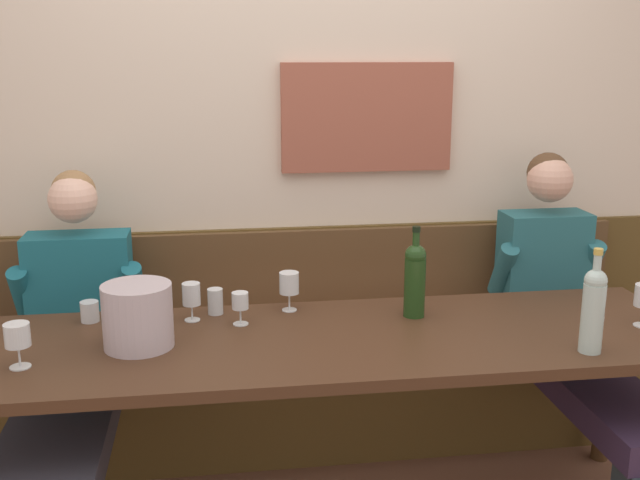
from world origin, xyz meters
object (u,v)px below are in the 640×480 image
(person_center_right_seat, at_px, (69,361))
(wine_glass_mid_left, at_px, (17,337))
(wine_bottle_clear_water, at_px, (593,307))
(wine_bottle_green_tall, at_px, (415,278))
(water_tumbler_right, at_px, (90,312))
(wine_glass_left_end, at_px, (240,303))
(person_center_left_seat, at_px, (574,326))
(wine_glass_center_rear, at_px, (289,284))
(wall_bench, at_px, (317,383))
(dining_table, at_px, (342,356))
(wine_glass_by_bottle, at_px, (191,295))
(water_tumbler_center, at_px, (215,301))
(ice_bucket, at_px, (138,316))

(person_center_right_seat, bearing_deg, wine_glass_mid_left, -99.50)
(wine_bottle_clear_water, bearing_deg, wine_glass_mid_left, 175.73)
(wine_bottle_green_tall, xyz_separation_m, water_tumbler_right, (-1.19, 0.11, -0.11))
(wine_bottle_clear_water, distance_m, wine_glass_left_end, 1.21)
(person_center_right_seat, xyz_separation_m, wine_glass_left_end, (0.63, -0.12, 0.24))
(person_center_left_seat, relative_size, wine_glass_center_rear, 8.55)
(person_center_left_seat, distance_m, wine_glass_mid_left, 2.12)
(wall_bench, bearing_deg, wine_glass_left_end, -125.86)
(wall_bench, relative_size, wine_bottle_green_tall, 8.20)
(wine_bottle_green_tall, height_order, wine_glass_left_end, wine_bottle_green_tall)
(person_center_left_seat, bearing_deg, wall_bench, 161.27)
(person_center_left_seat, bearing_deg, person_center_right_seat, -179.48)
(dining_table, height_order, wine_bottle_clear_water, wine_bottle_clear_water)
(wall_bench, xyz_separation_m, wine_glass_left_end, (-0.35, -0.48, 0.55))
(wine_glass_center_rear, bearing_deg, dining_table, -61.83)
(wall_bench, distance_m, wine_glass_by_bottle, 0.88)
(person_center_left_seat, bearing_deg, wine_bottle_clear_water, -112.72)
(wine_bottle_green_tall, bearing_deg, wine_glass_center_rear, 164.19)
(person_center_right_seat, relative_size, wine_glass_center_rear, 8.33)
(wine_bottle_clear_water, height_order, wine_glass_left_end, wine_bottle_clear_water)
(person_center_left_seat, bearing_deg, wine_glass_by_bottle, -177.47)
(wall_bench, bearing_deg, dining_table, -90.00)
(wine_bottle_green_tall, distance_m, wine_glass_mid_left, 1.38)
(wine_bottle_clear_water, xyz_separation_m, water_tumbler_center, (-1.22, 0.55, -0.10))
(ice_bucket, relative_size, water_tumbler_center, 2.38)
(ice_bucket, distance_m, wine_glass_by_bottle, 0.29)
(dining_table, distance_m, person_center_left_seat, 1.06)
(person_center_right_seat, relative_size, wine_glass_by_bottle, 8.79)
(person_center_right_seat, distance_m, ice_bucket, 0.48)
(dining_table, height_order, wine_glass_mid_left, wine_glass_mid_left)
(person_center_left_seat, xyz_separation_m, wine_bottle_green_tall, (-0.72, -0.14, 0.28))
(person_center_right_seat, height_order, wine_bottle_green_tall, person_center_right_seat)
(wall_bench, distance_m, wine_bottle_green_tall, 0.84)
(wine_bottle_green_tall, relative_size, wine_glass_mid_left, 2.37)
(dining_table, relative_size, wine_bottle_clear_water, 7.17)
(wine_glass_mid_left, bearing_deg, person_center_left_seat, 11.53)
(wall_bench, xyz_separation_m, ice_bucket, (-0.69, -0.64, 0.58))
(person_center_left_seat, relative_size, wine_glass_by_bottle, 9.02)
(wine_glass_mid_left, relative_size, water_tumbler_right, 1.92)
(ice_bucket, xyz_separation_m, wine_bottle_clear_water, (1.47, -0.26, 0.05))
(person_center_right_seat, relative_size, water_tumbler_right, 16.62)
(dining_table, relative_size, water_tumbler_right, 33.30)
(wine_bottle_green_tall, relative_size, wine_glass_by_bottle, 2.40)
(wine_glass_mid_left, relative_size, water_tumbler_center, 1.48)
(dining_table, xyz_separation_m, wine_bottle_green_tall, (0.30, 0.16, 0.23))
(wine_bottle_green_tall, height_order, water_tumbler_center, wine_bottle_green_tall)
(wall_bench, xyz_separation_m, person_center_right_seat, (-0.98, -0.36, 0.32))
(ice_bucket, distance_m, wine_bottle_clear_water, 1.50)
(person_center_left_seat, distance_m, wine_glass_center_rear, 1.19)
(dining_table, bearing_deg, wine_bottle_clear_water, -18.32)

